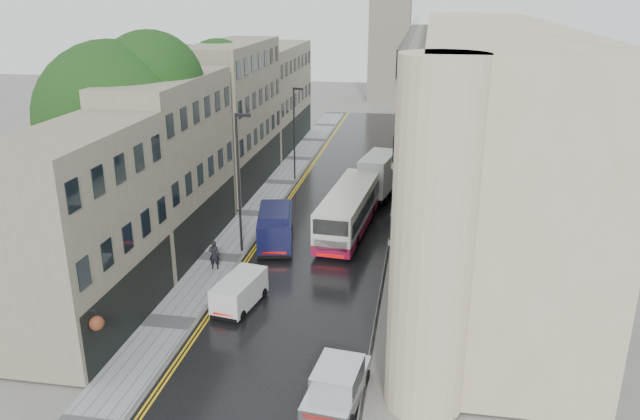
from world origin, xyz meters
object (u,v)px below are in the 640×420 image
(navy_van, at_px, (258,236))
(tree_far, at_px, (196,117))
(white_van, at_px, (215,301))
(pedestrian, at_px, (214,255))
(silver_hatchback, at_px, (305,403))
(lamp_post_far, at_px, (294,135))
(tree_near, at_px, (118,145))
(lamp_post_near, at_px, (239,185))
(cream_bus, at_px, (322,225))
(white_lorry, at_px, (363,179))

(navy_van, bearing_deg, tree_far, 112.06)
(white_van, bearing_deg, pedestrian, 118.77)
(silver_hatchback, relative_size, navy_van, 0.82)
(silver_hatchback, xyz_separation_m, navy_van, (-5.96, 15.31, 0.55))
(white_van, distance_m, pedestrian, 5.70)
(pedestrian, bearing_deg, tree_far, -74.09)
(silver_hatchback, bearing_deg, lamp_post_far, 109.01)
(tree_far, bearing_deg, lamp_post_far, 27.24)
(silver_hatchback, distance_m, pedestrian, 15.20)
(tree_far, bearing_deg, tree_near, -91.32)
(tree_near, distance_m, navy_van, 10.54)
(white_van, height_order, lamp_post_near, lamp_post_near)
(white_van, relative_size, pedestrian, 2.11)
(pedestrian, bearing_deg, tree_near, -27.36)
(lamp_post_far, bearing_deg, cream_bus, -54.77)
(cream_bus, relative_size, silver_hatchback, 2.50)
(lamp_post_near, bearing_deg, navy_van, -16.84)
(white_lorry, relative_size, silver_hatchback, 1.58)
(lamp_post_far, bearing_deg, white_lorry, -19.67)
(silver_hatchback, distance_m, lamp_post_near, 17.84)
(cream_bus, xyz_separation_m, white_lorry, (1.71, 9.66, 0.33))
(lamp_post_far, bearing_deg, lamp_post_near, -73.69)
(navy_van, bearing_deg, pedestrian, -142.46)
(cream_bus, distance_m, navy_van, 4.41)
(tree_near, bearing_deg, pedestrian, -20.45)
(silver_hatchback, xyz_separation_m, white_van, (-6.22, 7.50, 0.03))
(silver_hatchback, height_order, pedestrian, pedestrian)
(pedestrian, xyz_separation_m, lamp_post_near, (0.81, 2.97, 3.57))
(tree_far, xyz_separation_m, cream_bus, (12.32, -10.68, -4.70))
(white_lorry, bearing_deg, navy_van, -104.11)
(white_lorry, bearing_deg, lamp_post_near, -110.21)
(silver_hatchback, distance_m, white_van, 9.74)
(white_van, bearing_deg, tree_near, 147.38)
(navy_van, height_order, pedestrian, navy_van)
(tree_near, relative_size, white_lorry, 1.98)
(tree_far, relative_size, pedestrian, 6.85)
(tree_near, distance_m, tree_far, 13.02)
(white_van, distance_m, lamp_post_near, 9.20)
(lamp_post_far, bearing_deg, silver_hatchback, -60.85)
(tree_near, height_order, pedestrian, tree_near)
(silver_hatchback, height_order, lamp_post_near, lamp_post_near)
(tree_near, bearing_deg, white_van, -42.36)
(cream_bus, bearing_deg, lamp_post_far, 113.35)
(white_lorry, relative_size, lamp_post_far, 0.87)
(cream_bus, distance_m, white_van, 11.00)
(white_van, bearing_deg, lamp_post_far, 101.99)
(tree_far, relative_size, white_lorry, 1.77)
(white_van, distance_m, lamp_post_far, 25.00)
(cream_bus, distance_m, lamp_post_far, 15.53)
(tree_near, distance_m, cream_bus, 13.93)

